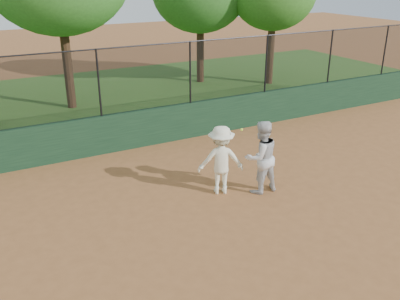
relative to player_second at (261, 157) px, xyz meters
name	(u,v)px	position (x,y,z in m)	size (l,w,h in m)	color
ground	(217,247)	(-2.21, -1.63, -0.94)	(80.00, 80.00, 0.00)	#9A5D31
back_wall	(119,132)	(-2.21, 4.37, -0.34)	(26.00, 0.20, 1.20)	#1A3A21
grass_strip	(74,103)	(-2.21, 10.37, -0.94)	(36.00, 12.00, 0.01)	#2D571B
player_second	(261,157)	(0.00, 0.00, 0.00)	(0.91, 0.71, 1.88)	silver
player_main	(221,160)	(-0.91, 0.42, -0.06)	(1.31, 1.05, 1.79)	#F0ECCB
fence_assembly	(114,80)	(-2.24, 4.37, 1.29)	(26.00, 0.06, 2.00)	black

